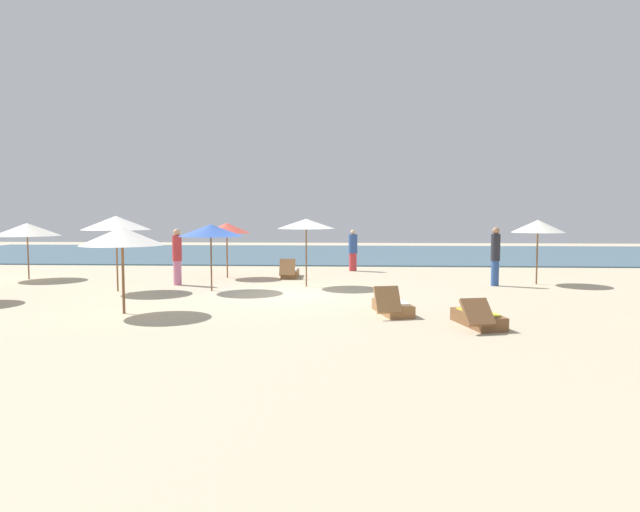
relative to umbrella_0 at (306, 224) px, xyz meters
The scene contains 15 objects.
ground_plane 2.89m from the umbrella_0, 106.01° to the right, with size 60.00×60.00×0.00m, color #BCAD8E.
ocean_water 15.19m from the umbrella_0, 92.14° to the left, with size 48.00×16.00×0.06m, color #3D6075.
umbrella_0 is the anchor object (origin of this frame).
umbrella_2 7.80m from the umbrella_0, ahead, with size 1.75×1.75×2.17m.
umbrella_3 3.95m from the umbrella_0, 142.96° to the left, with size 1.75×1.75×2.04m.
umbrella_4 10.38m from the umbrella_0, behind, with size 2.26×2.26×2.04m.
umbrella_5 6.53m from the umbrella_0, 127.22° to the right, with size 1.94×1.94×2.06m.
umbrella_6 3.09m from the umbrella_0, 157.48° to the right, with size 1.98×1.98×2.05m.
umbrella_7 5.88m from the umbrella_0, 165.75° to the right, with size 2.04×2.04×2.31m.
lounger_0 5.80m from the umbrella_0, 63.70° to the right, with size 0.96×1.74×0.73m.
lounger_1 3.32m from the umbrella_0, 107.59° to the left, with size 0.65×1.65×0.74m.
lounger_2 7.74m from the umbrella_0, 56.54° to the right, with size 0.98×1.80×0.66m.
person_0 4.47m from the umbrella_0, behind, with size 0.43×0.43×1.88m.
person_2 5.49m from the umbrella_0, 73.29° to the left, with size 0.49×0.49×1.73m.
person_3 6.32m from the umbrella_0, ahead, with size 0.35×0.35×1.94m.
Camera 1 is at (2.01, -16.07, 2.36)m, focal length 31.22 mm.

